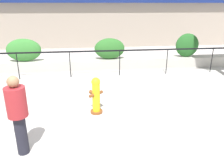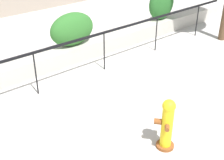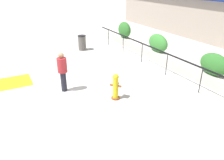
{
  "view_description": "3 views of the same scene",
  "coord_description": "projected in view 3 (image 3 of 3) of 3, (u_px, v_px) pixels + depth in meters",
  "views": [
    {
      "loc": [
        0.71,
        -4.26,
        3.02
      ],
      "look_at": [
        1.56,
        2.89,
        0.5
      ],
      "focal_mm": 35.0,
      "sensor_mm": 36.0,
      "label": 1
    },
    {
      "loc": [
        -2.89,
        -1.47,
        4.1
      ],
      "look_at": [
        0.88,
        3.04,
        0.87
      ],
      "focal_mm": 50.0,
      "sensor_mm": 36.0,
      "label": 2
    },
    {
      "loc": [
        7.75,
        -2.24,
        4.41
      ],
      "look_at": [
        0.34,
        1.65,
        0.55
      ],
      "focal_mm": 35.0,
      "sensor_mm": 36.0,
      "label": 3
    }
  ],
  "objects": [
    {
      "name": "tactile_warning_pad",
      "position": [
        15.0,
        82.0,
        10.32
      ],
      "size": [
        1.47,
        1.47,
        0.01
      ],
      "primitive_type": "cube",
      "color": "gold",
      "rests_on": "ground"
    },
    {
      "name": "planter_wall_low",
      "position": [
        182.0,
        67.0,
        11.45
      ],
      "size": [
        18.0,
        0.7,
        0.5
      ],
      "primitive_type": "cube",
      "color": "#B7B2A8",
      "rests_on": "ground"
    },
    {
      "name": "hedge_bush_2",
      "position": [
        214.0,
        64.0,
        9.68
      ],
      "size": [
        1.44,
        0.67,
        0.99
      ],
      "primitive_type": "ellipsoid",
      "color": "#2D6B28",
      "rests_on": "planter_wall_low"
    },
    {
      "name": "trash_bin",
      "position": [
        82.0,
        43.0,
        14.83
      ],
      "size": [
        0.55,
        0.55,
        1.01
      ],
      "color": "#56514C",
      "rests_on": "ground"
    },
    {
      "name": "fence_railing_segment",
      "position": [
        168.0,
        56.0,
        10.67
      ],
      "size": [
        15.0,
        0.05,
        1.15
      ],
      "color": "black",
      "rests_on": "ground"
    },
    {
      "name": "hedge_bush_0",
      "position": [
        124.0,
        30.0,
        15.93
      ],
      "size": [
        1.34,
        0.7,
        1.15
      ],
      "primitive_type": "ellipsoid",
      "color": "#2D6B28",
      "rests_on": "planter_wall_low"
    },
    {
      "name": "pedestrian",
      "position": [
        62.0,
        70.0,
        9.12
      ],
      "size": [
        0.5,
        0.5,
        1.73
      ],
      "color": "black",
      "rests_on": "ground"
    },
    {
      "name": "hedge_bush_1",
      "position": [
        158.0,
        43.0,
        12.84
      ],
      "size": [
        1.56,
        0.63,
        1.04
      ],
      "primitive_type": "ellipsoid",
      "color": "#387F33",
      "rests_on": "planter_wall_low"
    },
    {
      "name": "fire_hydrant",
      "position": [
        116.0,
        86.0,
        8.67
      ],
      "size": [
        0.5,
        0.5,
        1.08
      ],
      "color": "brown",
      "rests_on": "ground"
    },
    {
      "name": "ground_plane",
      "position": [
        73.0,
        97.0,
        9.03
      ],
      "size": [
        120.0,
        120.0,
        0.0
      ],
      "primitive_type": "plane",
      "color": "#BCB7B2"
    }
  ]
}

